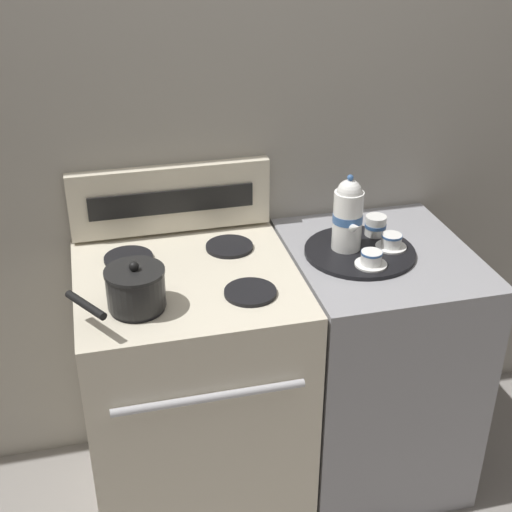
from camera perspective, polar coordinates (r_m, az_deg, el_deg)
name	(u,v)px	position (r m, az deg, el deg)	size (l,w,h in m)	color
ground_plane	(276,472)	(2.77, 1.61, -16.88)	(6.00, 6.00, 0.00)	gray
wall_back	(253,161)	(2.45, -0.23, 7.63)	(6.00, 0.05, 2.20)	#9E998E
stove	(193,390)	(2.43, -5.06, -10.65)	(0.68, 0.68, 0.90)	beige
control_panel	(171,199)	(2.39, -6.83, 4.56)	(0.67, 0.05, 0.23)	beige
side_counter	(372,363)	(2.57, 9.26, -8.41)	(0.58, 0.65, 0.88)	#939399
saucepan	(135,288)	(2.00, -9.69, -2.53)	(0.27, 0.24, 0.14)	black
serving_tray	(360,252)	(2.31, 8.29, 0.34)	(0.36, 0.36, 0.01)	black
teapot	(348,215)	(2.26, 7.37, 3.30)	(0.10, 0.15, 0.25)	white
teacup_left	(391,241)	(2.33, 10.78, 1.17)	(0.10, 0.10, 0.05)	white
teacup_right	(371,258)	(2.22, 9.21, -0.20)	(0.10, 0.10, 0.05)	white
creamer_jug	(376,225)	(2.40, 9.55, 2.43)	(0.07, 0.07, 0.07)	white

